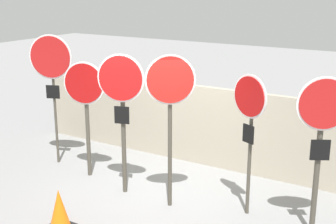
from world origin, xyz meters
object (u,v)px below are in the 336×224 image
Objects in this scene: stop_sign_1 at (85,96)px; stop_sign_0 at (51,66)px; stop_sign_2 at (122,96)px; traffic_cone_0 at (59,209)px; stop_sign_4 at (250,112)px; stop_sign_5 at (322,128)px; stop_sign_3 at (170,97)px.

stop_sign_0 is at bearing 153.04° from stop_sign_1.
stop_sign_1 is 1.08m from stop_sign_2.
stop_sign_2 is (1.04, -0.25, 0.18)m from stop_sign_1.
stop_sign_4 is at bearing 39.47° from traffic_cone_0.
stop_sign_2 is at bearing 85.74° from traffic_cone_0.
stop_sign_2 is 3.30m from stop_sign_5.
stop_sign_1 is 4.32m from stop_sign_5.
stop_sign_2 reaches higher than stop_sign_4.
traffic_cone_0 is at bearing -116.08° from stop_sign_4.
stop_sign_2 reaches higher than traffic_cone_0.
stop_sign_1 is 0.87× the size of stop_sign_3.
stop_sign_2 is at bearing -32.70° from stop_sign_0.
stop_sign_5 is (3.28, 0.26, -0.10)m from stop_sign_2.
stop_sign_3 is (0.98, -0.04, 0.11)m from stop_sign_2.
stop_sign_3 is 2.33m from stop_sign_5.
stop_sign_5 is (1.12, -0.11, -0.03)m from stop_sign_4.
stop_sign_0 is at bearing 149.03° from stop_sign_5.
stop_sign_1 is at bearing 149.26° from stop_sign_2.
stop_sign_2 is at bearing 155.47° from stop_sign_5.
stop_sign_2 is 2.20m from stop_sign_4.
stop_sign_4 is (4.21, -0.07, -0.33)m from stop_sign_0.
stop_sign_1 is 2.06m from stop_sign_3.
stop_sign_0 is 2.11m from stop_sign_2.
stop_sign_0 is at bearing 136.14° from stop_sign_3.
stop_sign_0 is 1.16× the size of stop_sign_4.
stop_sign_2 is at bearing 142.96° from stop_sign_3.
stop_sign_2 is 1.08× the size of stop_sign_4.
stop_sign_0 is at bearing -156.52° from stop_sign_4.
traffic_cone_0 is at bearing -161.59° from stop_sign_3.
stop_sign_0 is at bearing 150.87° from stop_sign_2.
stop_sign_5 is (4.32, 0.00, 0.07)m from stop_sign_1.
stop_sign_5 reaches higher than stop_sign_4.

